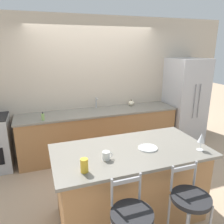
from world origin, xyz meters
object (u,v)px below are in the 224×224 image
Objects in this scene: bar_stool_far at (189,208)px; pumpkin_decoration at (131,103)px; wine_glass at (201,138)px; tumbler_cup at (84,165)px; dinner_plate at (148,148)px; refrigerator at (184,101)px; soap_bottle at (43,117)px; coffee_mug at (106,156)px.

pumpkin_decoration reaches higher than bar_stool_far.
tumbler_cup is (-1.40, -0.01, -0.08)m from wine_glass.
wine_glass is at bearing -22.86° from dinner_plate.
refrigerator reaches higher than dinner_plate.
bar_stool_far is at bearing -125.66° from refrigerator.
refrigerator is 14.21× the size of pumpkin_decoration.
pumpkin_decoration is at bearing 169.65° from refrigerator.
tumbler_cup reaches higher than pumpkin_decoration.
dinner_plate is at bearing -136.39° from refrigerator.
tumbler_cup reaches higher than bar_stool_far.
tumbler_cup is at bearing -179.71° from wine_glass.
bar_stool_far is 0.78m from dinner_plate.
tumbler_cup is 0.97× the size of soap_bottle.
coffee_mug is at bearing 30.09° from tumbler_cup.
dinner_plate is 1.77× the size of pumpkin_decoration.
coffee_mug is at bearing 172.21° from wine_glass.
bar_stool_far is 4.70× the size of wine_glass.
soap_bottle is at bearing -168.19° from pumpkin_decoration.
bar_stool_far is 1.13m from tumbler_cup.
refrigerator is 13.18× the size of tumbler_cup.
tumbler_cup reaches higher than soap_bottle.
wine_glass is (0.57, -0.24, 0.14)m from dinner_plate.
coffee_mug is 2.46m from pumpkin_decoration.
dinner_plate is 2.00m from soap_bottle.
coffee_mug is 0.32m from tumbler_cup.
wine_glass is 1.41m from tumbler_cup.
pumpkin_decoration is 0.90× the size of soap_bottle.
dinner_plate is 2.15m from pumpkin_decoration.
tumbler_cup is at bearing -143.05° from refrigerator.
coffee_mug is at bearing -120.65° from pumpkin_decoration.
dinner_plate is (-1.90, -1.81, 0.01)m from refrigerator.
bar_stool_far is at bearing -61.67° from soap_bottle.
pumpkin_decoration is at bearing 56.07° from tumbler_cup.
wine_glass is at bearing 0.29° from tumbler_cup.
coffee_mug is 1.83m from soap_bottle.
coffee_mug reaches higher than dinner_plate.
soap_bottle is (-1.84, -0.38, 0.01)m from pumpkin_decoration.
tumbler_cup is (-0.95, 0.43, 0.42)m from bar_stool_far.
refrigerator is 12.76× the size of soap_bottle.
bar_stool_far is 8.68× the size of coffee_mug.
refrigerator is at bearing -10.35° from pumpkin_decoration.
tumbler_cup is 1.08× the size of pumpkin_decoration.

